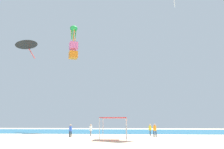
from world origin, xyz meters
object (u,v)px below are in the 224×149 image
person_near_tent (150,129)px  person_central (71,130)px  person_rightmost (91,129)px  kite_delta_black (26,43)px  kite_box_pink (73,51)px  canopy_tent (114,119)px  person_leftmost (155,129)px  kite_octopus_green (74,29)px

person_near_tent → person_central: person_near_tent is taller
person_rightmost → kite_delta_black: kite_delta_black is taller
person_near_tent → kite_box_pink: 21.55m
person_central → kite_box_pink: kite_box_pink is taller
canopy_tent → person_near_tent: (4.59, 8.39, -1.30)m
canopy_tent → person_leftmost: 7.80m
person_central → person_rightmost: (2.29, 2.26, 0.01)m
kite_delta_black → kite_box_pink: (1.68, 15.53, 4.23)m
person_leftmost → kite_delta_black: 19.98m
person_rightmost → canopy_tent: bearing=-153.6°
canopy_tent → person_near_tent: bearing=61.3°
person_rightmost → kite_delta_black: (-7.15, -6.60, 10.59)m
canopy_tent → kite_octopus_green: size_ratio=0.71×
kite_octopus_green → person_central: bearing=-68.0°
canopy_tent → person_near_tent: canopy_tent is taller
kite_octopus_green → kite_box_pink: 8.83m
canopy_tent → kite_octopus_green: 31.18m
person_central → kite_delta_black: (-4.87, -4.34, 10.60)m
kite_delta_black → kite_box_pink: 16.18m
person_near_tent → kite_box_pink: size_ratio=0.50×
canopy_tent → person_rightmost: size_ratio=1.76×
person_leftmost → kite_delta_black: (-15.97, -5.73, 10.55)m
kite_box_pink → kite_delta_black: bearing=-31.6°
kite_octopus_green → kite_delta_black: bearing=-84.5°
person_central → kite_delta_black: bearing=-24.3°
person_rightmost → kite_box_pink: 18.15m
person_leftmost → person_central: 11.19m
person_rightmost → kite_box_pink: bearing=28.4°
person_central → kite_delta_black: kite_delta_black is taller
kite_octopus_green → person_leftmost: bearing=-37.7°
person_central → kite_octopus_green: (-4.78, 16.43, 21.75)m
canopy_tent → kite_delta_black: 14.36m
person_rightmost → kite_delta_black: size_ratio=0.54×
person_central → kite_box_pink: (-3.19, 11.19, 14.83)m
canopy_tent → kite_octopus_green: bearing=117.5°
person_central → kite_octopus_green: 27.68m
canopy_tent → person_central: bearing=143.9°
kite_octopus_green → person_near_tent: bearing=-33.2°
kite_octopus_green → kite_box_pink: kite_octopus_green is taller
canopy_tent → kite_delta_black: size_ratio=0.94×
person_near_tent → person_leftmost: (0.42, -2.55, 0.02)m
kite_box_pink → kite_octopus_green: bearing=171.4°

